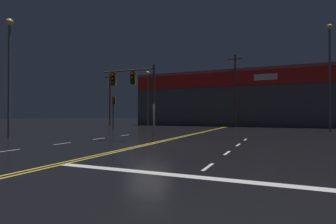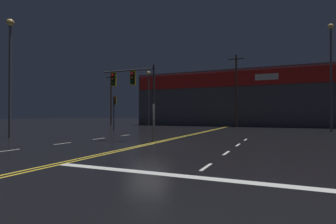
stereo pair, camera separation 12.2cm
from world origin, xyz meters
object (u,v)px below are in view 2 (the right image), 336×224
Objects in this scene: traffic_signal_corner_northwest at (114,105)px; streetlight_median_approach at (331,65)px; traffic_signal_median at (132,84)px; streetlight_near_right at (149,91)px; streetlight_far_median at (10,62)px.

traffic_signal_corner_northwest is 0.35× the size of streetlight_median_approach.
streetlight_median_approach is at bearing 49.76° from traffic_signal_median.
streetlight_near_right is at bearing 168.09° from streetlight_median_approach.
streetlight_far_median reaches higher than streetlight_near_right.
streetlight_median_approach is (23.07, 6.29, 4.19)m from traffic_signal_corner_northwest.
streetlight_median_approach is 30.65m from streetlight_far_median.
streetlight_far_median reaches higher than traffic_signal_corner_northwest.
streetlight_median_approach is at bearing 36.62° from streetlight_far_median.
traffic_signal_corner_northwest is 11.87m from streetlight_near_right.
traffic_signal_corner_northwest is at bearing -82.92° from streetlight_near_right.
traffic_signal_corner_northwest is (-8.83, 10.54, -0.94)m from traffic_signal_median.
streetlight_far_median reaches higher than traffic_signal_median.
streetlight_far_median is (-0.09, -23.44, 0.32)m from streetlight_near_right.
streetlight_near_right is at bearing 89.79° from streetlight_far_median.
streetlight_near_right is 0.77× the size of streetlight_median_approach.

